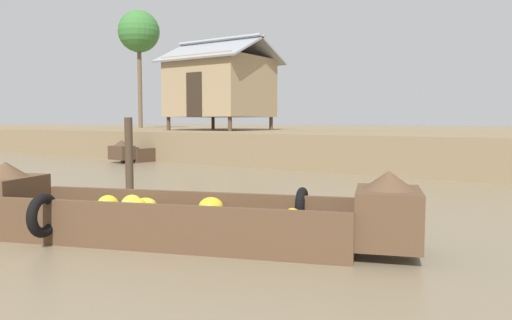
% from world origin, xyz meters
% --- Properties ---
extents(ground_plane, '(300.00, 300.00, 0.00)m').
position_xyz_m(ground_plane, '(0.00, 10.00, 0.00)').
color(ground_plane, '#7A6B51').
extents(riverbank_strip, '(160.00, 20.00, 1.07)m').
position_xyz_m(riverbank_strip, '(0.00, 22.09, 0.54)').
color(riverbank_strip, '#7F6B4C').
rests_on(riverbank_strip, ground).
extents(banana_boat, '(5.59, 2.78, 0.93)m').
position_xyz_m(banana_boat, '(1.40, 3.85, 0.33)').
color(banana_boat, brown).
rests_on(banana_boat, ground).
extents(cargo_boat_upstream, '(1.17, 4.77, 0.80)m').
position_xyz_m(cargo_boat_upstream, '(-7.81, 13.06, 0.29)').
color(cargo_boat_upstream, '#473323').
rests_on(cargo_boat_upstream, ground).
extents(stilt_house_left, '(4.42, 3.93, 3.95)m').
position_xyz_m(stilt_house_left, '(-7.73, 16.35, 2.99)').
color(stilt_house_left, '#4C3826').
rests_on(stilt_house_left, riverbank_strip).
extents(palm_tree_mid, '(2.36, 2.36, 6.70)m').
position_xyz_m(palm_tree_mid, '(-15.89, 19.24, 6.53)').
color(palm_tree_mid, brown).
rests_on(palm_tree_mid, riverbank_strip).
extents(mooring_post, '(0.14, 0.14, 1.54)m').
position_xyz_m(mooring_post, '(-1.24, 5.42, 0.77)').
color(mooring_post, '#423323').
rests_on(mooring_post, ground).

